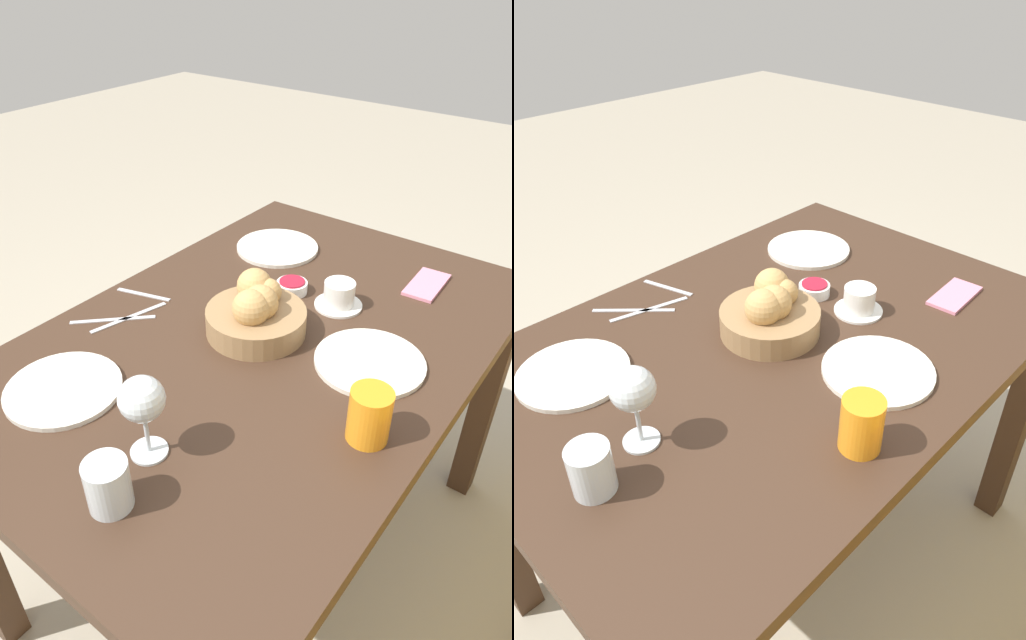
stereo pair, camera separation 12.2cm
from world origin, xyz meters
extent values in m
plane|color=#A89E89|center=(0.00, 0.00, 0.00)|extent=(10.00, 10.00, 0.00)
cube|color=#3D281C|center=(0.00, 0.00, 0.74)|extent=(1.25, 0.84, 0.03)
cube|color=#3D281C|center=(-0.57, -0.37, 0.36)|extent=(0.06, 0.06, 0.73)
cube|color=#3D281C|center=(-0.57, 0.37, 0.36)|extent=(0.06, 0.06, 0.73)
cylinder|color=#99754C|center=(0.00, -0.02, 0.79)|extent=(0.22, 0.22, 0.05)
sphere|color=tan|center=(-0.05, -0.03, 0.83)|extent=(0.06, 0.06, 0.06)
sphere|color=tan|center=(0.00, -0.01, 0.84)|extent=(0.08, 0.08, 0.08)
sphere|color=tan|center=(0.03, -0.01, 0.84)|extent=(0.08, 0.08, 0.08)
sphere|color=tan|center=(-0.05, -0.06, 0.84)|extent=(0.08, 0.08, 0.08)
cylinder|color=silver|center=(-0.35, -0.21, 0.77)|extent=(0.22, 0.22, 0.01)
cylinder|color=silver|center=(0.38, -0.20, 0.77)|extent=(0.22, 0.22, 0.01)
cylinder|color=silver|center=(-0.05, 0.23, 0.77)|extent=(0.22, 0.22, 0.01)
cylinder|color=orange|center=(0.14, 0.32, 0.81)|extent=(0.07, 0.07, 0.10)
cylinder|color=silver|center=(0.49, 0.08, 0.80)|extent=(0.07, 0.07, 0.09)
cylinder|color=silver|center=(0.39, 0.05, 0.76)|extent=(0.06, 0.06, 0.00)
cylinder|color=silver|center=(0.39, 0.05, 0.80)|extent=(0.01, 0.01, 0.07)
sphere|color=silver|center=(0.39, 0.05, 0.88)|extent=(0.08, 0.08, 0.08)
cylinder|color=white|center=(-0.20, 0.07, 0.76)|extent=(0.11, 0.11, 0.01)
cylinder|color=white|center=(-0.20, 0.07, 0.80)|extent=(0.07, 0.07, 0.06)
cylinder|color=white|center=(-0.18, -0.06, 0.78)|extent=(0.08, 0.08, 0.03)
cylinder|color=#A3192D|center=(-0.18, -0.06, 0.79)|extent=(0.06, 0.06, 0.00)
cube|color=#B7B7BC|center=(0.16, -0.31, 0.76)|extent=(0.14, 0.14, 0.00)
cube|color=#B7B7BC|center=(0.13, -0.28, 0.76)|extent=(0.19, 0.05, 0.00)
cube|color=#B7B7BC|center=(0.04, -0.33, 0.76)|extent=(0.05, 0.14, 0.00)
cube|color=pink|center=(-0.41, 0.19, 0.77)|extent=(0.15, 0.08, 0.01)
camera|label=1|loc=(0.81, 0.59, 1.48)|focal=32.00mm
camera|label=2|loc=(0.73, 0.68, 1.48)|focal=32.00mm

